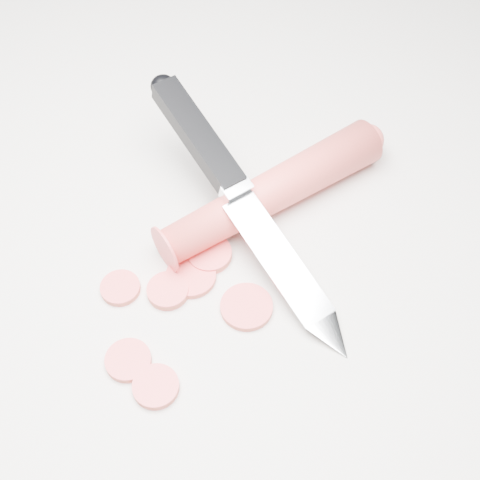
# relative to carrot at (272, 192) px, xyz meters

# --- Properties ---
(ground) EXTENTS (2.40, 2.40, 0.00)m
(ground) POSITION_rel_carrot_xyz_m (-0.06, -0.05, -0.02)
(ground) COLOR beige
(ground) RESTS_ON ground
(carrot) EXTENTS (0.17, 0.16, 0.03)m
(carrot) POSITION_rel_carrot_xyz_m (0.00, 0.00, 0.00)
(carrot) COLOR #E23F3B
(carrot) RESTS_ON ground
(carrot_slice_0) EXTENTS (0.03, 0.03, 0.01)m
(carrot_slice_0) POSITION_rel_carrot_xyz_m (-0.07, -0.09, -0.02)
(carrot_slice_0) COLOR #E64043
(carrot_slice_0) RESTS_ON ground
(carrot_slice_1) EXTENTS (0.03, 0.03, 0.01)m
(carrot_slice_1) POSITION_rel_carrot_xyz_m (-0.11, -0.09, -0.02)
(carrot_slice_1) COLOR #E64043
(carrot_slice_1) RESTS_ON ground
(carrot_slice_2) EXTENTS (0.04, 0.04, 0.01)m
(carrot_slice_2) POSITION_rel_carrot_xyz_m (-0.01, -0.10, -0.02)
(carrot_slice_2) COLOR #E64043
(carrot_slice_2) RESTS_ON ground
(carrot_slice_3) EXTENTS (0.03, 0.03, 0.01)m
(carrot_slice_3) POSITION_rel_carrot_xyz_m (-0.06, -0.17, -0.02)
(carrot_slice_3) COLOR #E64043
(carrot_slice_3) RESTS_ON ground
(carrot_slice_4) EXTENTS (0.04, 0.04, 0.01)m
(carrot_slice_4) POSITION_rel_carrot_xyz_m (-0.05, -0.08, -0.02)
(carrot_slice_4) COLOR #E64043
(carrot_slice_4) RESTS_ON ground
(carrot_slice_5) EXTENTS (0.04, 0.04, 0.01)m
(carrot_slice_5) POSITION_rel_carrot_xyz_m (-0.04, -0.06, -0.02)
(carrot_slice_5) COLOR #E64043
(carrot_slice_5) RESTS_ON ground
(carrot_slice_6) EXTENTS (0.03, 0.03, 0.01)m
(carrot_slice_6) POSITION_rel_carrot_xyz_m (-0.09, -0.15, -0.02)
(carrot_slice_6) COLOR #E64043
(carrot_slice_6) RESTS_ON ground
(kitchen_knife) EXTENTS (0.20, 0.22, 0.08)m
(kitchen_knife) POSITION_rel_carrot_xyz_m (-0.02, -0.03, 0.02)
(kitchen_knife) COLOR silver
(kitchen_knife) RESTS_ON ground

